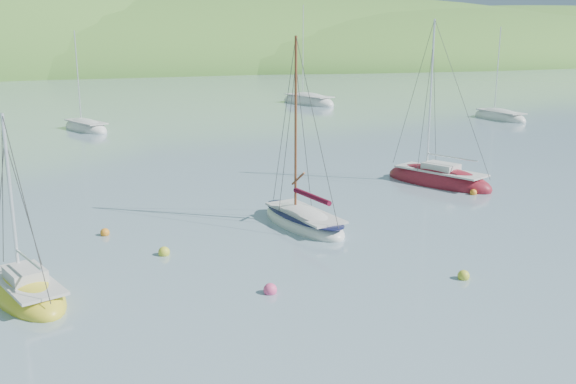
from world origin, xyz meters
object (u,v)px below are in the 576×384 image
object	(u,v)px
daysailer_white	(303,221)
distant_sloop_d	(500,118)
sloop_red	(438,181)
distant_sloop_a	(86,128)
sailboat_yellow	(26,292)
distant_sloop_b	(308,102)

from	to	relation	value
daysailer_white	distant_sloop_d	xyz separation A→B (m)	(33.48, 28.22, -0.04)
sloop_red	distant_sloop_a	distance (m)	35.37
sailboat_yellow	distant_sloop_b	world-z (taller)	distant_sloop_b
distant_sloop_b	distant_sloop_d	xyz separation A→B (m)	(13.04, -20.99, -0.04)
sloop_red	distant_sloop_b	size ratio (longest dim) A/B	0.78
sloop_red	distant_sloop_b	world-z (taller)	distant_sloop_b
sloop_red	daysailer_white	bearing A→B (deg)	-177.92
daysailer_white	sloop_red	xyz separation A→B (m)	(10.70, 5.05, -0.01)
distant_sloop_a	sloop_red	bearing A→B (deg)	-81.29
distant_sloop_a	distant_sloop_d	xyz separation A→B (m)	(41.08, -7.11, 0.01)
distant_sloop_d	sloop_red	bearing A→B (deg)	-137.52
distant_sloop_d	distant_sloop_b	bearing A→B (deg)	118.85
daysailer_white	sloop_red	bearing A→B (deg)	15.77
daysailer_white	sloop_red	world-z (taller)	sloop_red
distant_sloop_a	daysailer_white	bearing A→B (deg)	-100.30
sailboat_yellow	distant_sloop_b	size ratio (longest dim) A/B	0.51
sloop_red	distant_sloop_b	bearing A→B (deg)	54.36
sailboat_yellow	distant_sloop_a	size ratio (longest dim) A/B	0.69
daysailer_white	sailboat_yellow	bearing A→B (deg)	-168.98
daysailer_white	distant_sloop_a	world-z (taller)	distant_sloop_a
sailboat_yellow	distant_sloop_d	size ratio (longest dim) A/B	0.67
sloop_red	distant_sloop_d	world-z (taller)	sloop_red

